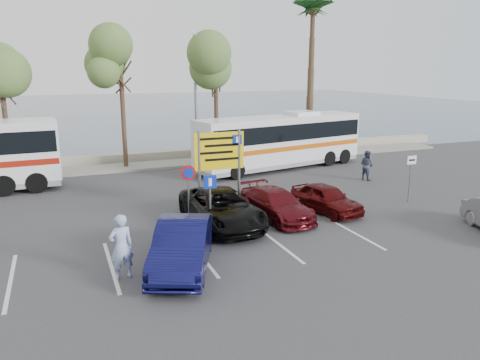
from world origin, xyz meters
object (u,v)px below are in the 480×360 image
object	(u,v)px
car_red	(326,198)
street_lamp_right	(196,93)
car_maroon	(276,204)
pedestrian_near	(121,247)
suv_black	(222,208)
pedestrian_far	(367,165)
car_blue	(182,245)
direction_sign	(219,157)
coach_bus_right	(280,143)

from	to	relation	value
car_red	street_lamp_right	bearing A→B (deg)	89.63
car_maroon	pedestrian_near	world-z (taller)	pedestrian_near
suv_black	pedestrian_far	size ratio (longest dim) A/B	3.09
car_blue	suv_black	size ratio (longest dim) A/B	0.88
direction_sign	car_blue	distance (m)	6.19
pedestrian_near	car_maroon	bearing A→B (deg)	-164.55
car_blue	pedestrian_near	bearing A→B (deg)	-156.37
coach_bus_right	pedestrian_near	distance (m)	16.91
pedestrian_near	pedestrian_far	world-z (taller)	pedestrian_near
suv_black	pedestrian_near	world-z (taller)	pedestrian_near
car_maroon	pedestrian_far	world-z (taller)	pedestrian_far
pedestrian_far	car_blue	bearing A→B (deg)	106.54
pedestrian_far	street_lamp_right	bearing A→B (deg)	29.84
suv_black	pedestrian_far	distance (m)	11.08
car_red	pedestrian_near	distance (m)	9.82
pedestrian_near	pedestrian_far	distance (m)	16.54
street_lamp_right	direction_sign	size ratio (longest dim) A/B	2.23
coach_bus_right	pedestrian_far	size ratio (longest dim) A/B	6.85
coach_bus_right	car_blue	xyz separation A→B (m)	(-9.50, -12.45, -0.87)
suv_black	direction_sign	bearing A→B (deg)	72.68
car_red	direction_sign	bearing A→B (deg)	147.24
street_lamp_right	pedestrian_far	size ratio (longest dim) A/B	4.80
coach_bus_right	pedestrian_near	size ratio (longest dim) A/B	5.75
coach_bus_right	car_red	bearing A→B (deg)	-103.74
direction_sign	pedestrian_far	bearing A→B (deg)	15.91
coach_bus_right	suv_black	world-z (taller)	coach_bus_right
car_blue	pedestrian_far	bearing A→B (deg)	53.92
car_blue	pedestrian_near	xyz separation A→B (m)	(-1.86, -0.05, 0.24)
direction_sign	car_maroon	size ratio (longest dim) A/B	0.85
car_blue	street_lamp_right	bearing A→B (deg)	94.04
car_blue	car_red	world-z (taller)	car_blue
car_red	pedestrian_far	distance (m)	6.95
direction_sign	coach_bus_right	size ratio (longest dim) A/B	0.31
street_lamp_right	pedestrian_near	distance (m)	17.35
coach_bus_right	pedestrian_near	bearing A→B (deg)	-132.28
coach_bus_right	pedestrian_far	xyz separation A→B (m)	(3.14, -4.56, -0.78)
street_lamp_right	car_red	distance (m)	12.87
direction_sign	pedestrian_near	xyz separation A→B (m)	(-4.87, -5.20, -1.43)
suv_black	coach_bus_right	bearing A→B (deg)	51.35
coach_bus_right	suv_black	size ratio (longest dim) A/B	2.22
car_blue	pedestrian_near	distance (m)	1.88
car_maroon	pedestrian_far	size ratio (longest dim) A/B	2.52
direction_sign	car_blue	world-z (taller)	direction_sign
street_lamp_right	car_maroon	distance (m)	12.66
car_red	pedestrian_far	world-z (taller)	pedestrian_far
street_lamp_right	coach_bus_right	world-z (taller)	street_lamp_right
car_maroon	suv_black	world-z (taller)	suv_black
car_maroon	car_red	distance (m)	2.40
direction_sign	pedestrian_far	world-z (taller)	direction_sign
car_blue	car_maroon	distance (m)	5.99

